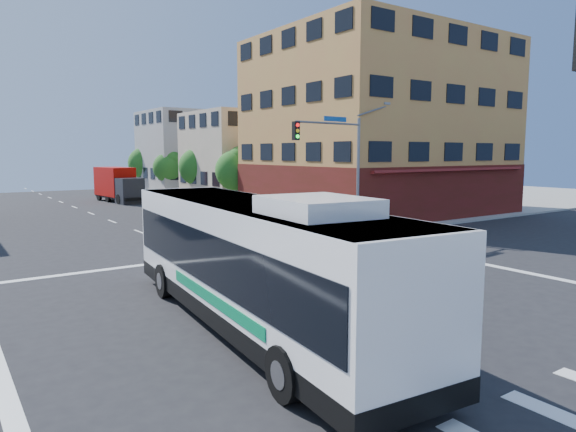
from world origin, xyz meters
TOP-DOWN VIEW (x-y plane):
  - ground at (0.00, 0.00)m, footprint 120.00×120.00m
  - sidewalk_ne at (35.00, 35.00)m, footprint 50.00×50.00m
  - corner_building_ne at (19.99, 18.48)m, footprint 18.10×15.44m
  - building_east_near at (16.98, 33.98)m, footprint 12.06×10.06m
  - building_east_far at (16.98, 47.98)m, footprint 12.06×10.06m
  - signal_mast_ne at (9.08, 10.62)m, footprint 7.91×1.13m
  - signal_mast_sw at (-9.08, -10.64)m, footprint 7.91×1.01m
  - street_tree_a at (11.90, 27.92)m, footprint 3.60×3.60m
  - street_tree_b at (11.90, 35.92)m, footprint 3.80×3.80m
  - street_tree_c at (11.90, 43.92)m, footprint 3.40×3.40m
  - street_tree_d at (11.90, 51.92)m, footprint 4.00×4.00m
  - transit_bus at (-3.22, -0.30)m, footprint 4.08×13.58m
  - box_truck at (4.91, 39.93)m, footprint 3.00×7.89m
  - parked_car at (9.21, 28.00)m, footprint 1.81×3.97m

SIDE VIEW (x-z plane):
  - ground at x=0.00m, z-range 0.00..0.00m
  - sidewalk_ne at x=35.00m, z-range 0.00..0.15m
  - parked_car at x=9.21m, z-range 0.00..1.32m
  - box_truck at x=4.91m, z-range -0.05..3.41m
  - transit_bus at x=-3.22m, z-range -0.04..3.92m
  - street_tree_c at x=11.90m, z-range 0.82..6.11m
  - street_tree_a at x=11.90m, z-range 0.83..6.35m
  - street_tree_b at x=11.90m, z-range 0.85..6.65m
  - street_tree_d at x=11.90m, z-range 0.87..6.90m
  - building_east_near at x=16.98m, z-range 0.01..9.01m
  - signal_mast_ne at x=9.08m, z-range 0.95..9.02m
  - signal_mast_sw at x=-9.08m, z-range 0.95..9.02m
  - building_east_far at x=16.98m, z-range 0.01..10.01m
  - corner_building_ne at x=19.99m, z-range -1.11..12.89m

